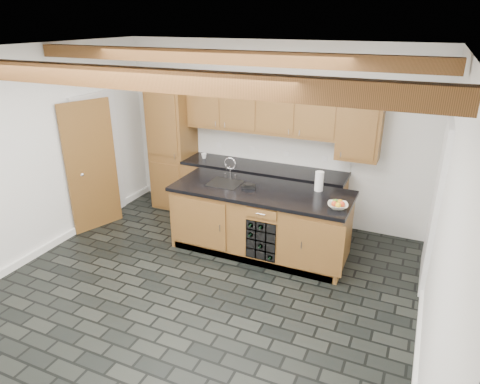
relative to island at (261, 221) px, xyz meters
The scene contains 10 objects.
ground 1.40m from the island, 103.42° to the right, with size 5.00×5.00×0.00m, color black.
room_shell 1.36m from the island, 117.45° to the right, with size 5.01×5.00×5.00m.
back_cabinetry 1.28m from the island, 125.61° to the left, with size 3.65×0.62×2.20m.
island is the anchor object (origin of this frame).
faucet 0.75m from the island, behind, with size 0.45×0.40×0.34m.
kitchen_scale 0.53m from the island, behind, with size 0.21×0.15×0.06m.
fruit_bowl 1.20m from the island, ahead, with size 0.25×0.25×0.06m, color silver.
fruit_cluster 1.21m from the island, ahead, with size 0.16×0.17×0.07m.
paper_towel 0.98m from the island, 22.06° to the left, with size 0.11×0.11×0.27m, color white.
mug 1.72m from the island, 146.35° to the left, with size 0.09×0.09×0.08m, color white.
Camera 1 is at (2.22, -3.74, 3.11)m, focal length 32.00 mm.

